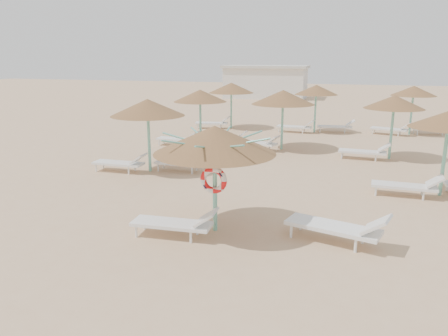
# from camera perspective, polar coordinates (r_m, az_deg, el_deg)

# --- Properties ---
(ground) EXTENTS (120.00, 120.00, 0.00)m
(ground) POSITION_cam_1_polar(r_m,az_deg,el_deg) (10.75, 0.59, -8.58)
(ground) COLOR tan
(ground) RESTS_ON ground
(main_palapa) EXTENTS (2.92, 2.92, 2.62)m
(main_palapa) POSITION_cam_1_polar(r_m,az_deg,el_deg) (10.30, -1.23, 3.64)
(main_palapa) COLOR #6FC0A9
(main_palapa) RESTS_ON ground
(lounger_main_a) EXTENTS (2.09, 0.72, 0.75)m
(lounger_main_a) POSITION_cam_1_polar(r_m,az_deg,el_deg) (10.49, -6.13, -7.14)
(lounger_main_a) COLOR white
(lounger_main_a) RESTS_ON ground
(lounger_main_b) EXTENTS (2.42, 1.29, 0.84)m
(lounger_main_b) POSITION_cam_1_polar(r_m,az_deg,el_deg) (10.43, 14.85, -7.45)
(lounger_main_b) COLOR white
(lounger_main_b) RESTS_ON ground
(palapa_field) EXTENTS (18.10, 13.85, 2.72)m
(palapa_field) POSITION_cam_1_polar(r_m,az_deg,el_deg) (19.57, 12.08, 8.51)
(palapa_field) COLOR #6FC0A9
(palapa_field) RESTS_ON ground
(service_hut) EXTENTS (8.40, 4.40, 3.25)m
(service_hut) POSITION_cam_1_polar(r_m,az_deg,el_deg) (45.43, 5.48, 11.16)
(service_hut) COLOR silver
(service_hut) RESTS_ON ground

